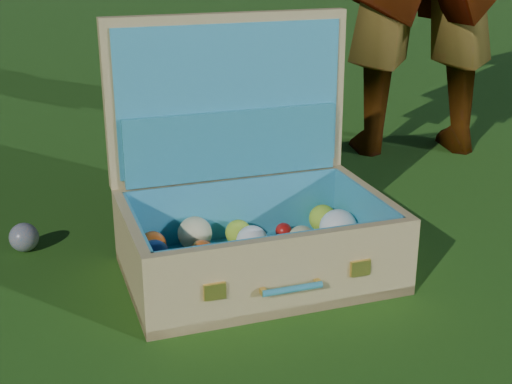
% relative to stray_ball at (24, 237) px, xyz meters
% --- Properties ---
extents(ground, '(60.00, 60.00, 0.00)m').
position_rel_stray_ball_xyz_m(ground, '(0.70, 0.01, -0.03)').
color(ground, '#215114').
rests_on(ground, ground).
extents(stray_ball, '(0.07, 0.07, 0.07)m').
position_rel_stray_ball_xyz_m(stray_ball, '(0.00, 0.00, 0.00)').
color(stray_ball, '#3B679A').
rests_on(stray_ball, ground).
extents(suitcase, '(0.64, 0.54, 0.53)m').
position_rel_stray_ball_xyz_m(suitcase, '(0.52, -0.09, 0.12)').
color(suitcase, tan).
rests_on(suitcase, ground).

